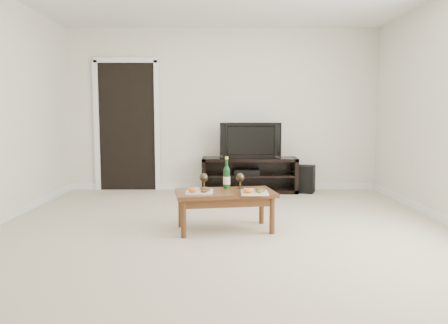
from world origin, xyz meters
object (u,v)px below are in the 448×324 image
media_console (249,175)px  coffee_table (225,211)px  television (250,140)px  subwoofer (305,179)px

media_console → coffee_table: (-0.40, -2.32, -0.07)m
television → subwoofer: size_ratio=2.24×
television → coffee_table: (-0.40, -2.32, -0.62)m
subwoofer → coffee_table: subwoofer is taller
media_console → coffee_table: media_console is taller
media_console → television: bearing=0.0°
television → coffee_table: 2.43m
television → subwoofer: 1.07m
media_console → television: size_ratio=1.55×
media_console → coffee_table: bearing=-99.8°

